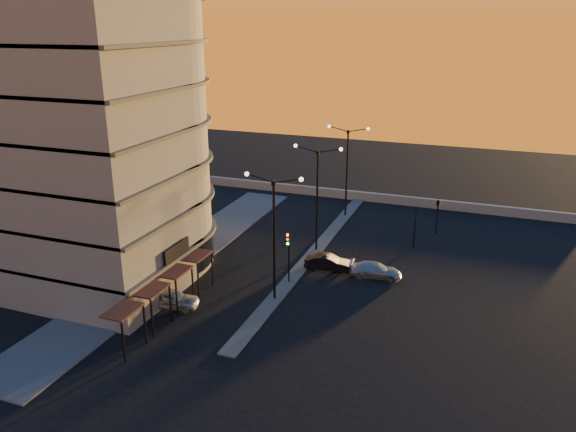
# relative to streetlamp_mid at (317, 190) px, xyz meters

# --- Properties ---
(ground) EXTENTS (120.00, 120.00, 0.00)m
(ground) POSITION_rel_streetlamp_mid_xyz_m (0.00, -10.00, -5.59)
(ground) COLOR black
(ground) RESTS_ON ground
(sidewalk_west) EXTENTS (5.00, 40.00, 0.12)m
(sidewalk_west) POSITION_rel_streetlamp_mid_xyz_m (-10.50, -6.00, -5.53)
(sidewalk_west) COLOR #474745
(sidewalk_west) RESTS_ON ground
(median) EXTENTS (1.20, 36.00, 0.12)m
(median) POSITION_rel_streetlamp_mid_xyz_m (0.00, 0.00, -5.53)
(median) COLOR #474745
(median) RESTS_ON ground
(parapet) EXTENTS (44.00, 0.50, 1.00)m
(parapet) POSITION_rel_streetlamp_mid_xyz_m (2.00, 16.00, -5.09)
(parapet) COLOR gray
(parapet) RESTS_ON ground
(building) EXTENTS (14.35, 17.08, 25.00)m
(building) POSITION_rel_streetlamp_mid_xyz_m (-14.00, -9.97, 6.32)
(building) COLOR slate
(building) RESTS_ON ground
(streetlamp_near) EXTENTS (4.32, 0.32, 9.51)m
(streetlamp_near) POSITION_rel_streetlamp_mid_xyz_m (0.00, -10.00, 0.00)
(streetlamp_near) COLOR black
(streetlamp_near) RESTS_ON ground
(streetlamp_mid) EXTENTS (4.32, 0.32, 9.51)m
(streetlamp_mid) POSITION_rel_streetlamp_mid_xyz_m (0.00, 0.00, 0.00)
(streetlamp_mid) COLOR black
(streetlamp_mid) RESTS_ON ground
(streetlamp_far) EXTENTS (4.32, 0.32, 9.51)m
(streetlamp_far) POSITION_rel_streetlamp_mid_xyz_m (0.00, 10.00, 0.00)
(streetlamp_far) COLOR black
(streetlamp_far) RESTS_ON ground
(traffic_light_main) EXTENTS (0.28, 0.44, 4.25)m
(traffic_light_main) POSITION_rel_streetlamp_mid_xyz_m (0.00, -7.13, -2.70)
(traffic_light_main) COLOR black
(traffic_light_main) RESTS_ON ground
(signal_east_a) EXTENTS (0.13, 0.16, 3.60)m
(signal_east_a) POSITION_rel_streetlamp_mid_xyz_m (8.00, 4.00, -3.66)
(signal_east_a) COLOR black
(signal_east_a) RESTS_ON ground
(signal_east_b) EXTENTS (0.42, 1.99, 3.60)m
(signal_east_b) POSITION_rel_streetlamp_mid_xyz_m (9.50, 8.00, -2.49)
(signal_east_b) COLOR black
(signal_east_b) RESTS_ON ground
(car_hatchback) EXTENTS (4.20, 2.30, 1.35)m
(car_hatchback) POSITION_rel_streetlamp_mid_xyz_m (-6.50, -13.66, -4.92)
(car_hatchback) COLOR #AFB3B7
(car_hatchback) RESTS_ON ground
(car_sedan) EXTENTS (3.96, 1.77, 1.26)m
(car_sedan) POSITION_rel_streetlamp_mid_xyz_m (2.18, -3.56, -4.96)
(car_sedan) COLOR black
(car_sedan) RESTS_ON ground
(car_wagon) EXTENTS (4.27, 2.13, 1.19)m
(car_wagon) POSITION_rel_streetlamp_mid_xyz_m (6.11, -3.62, -5.00)
(car_wagon) COLOR #A5A6AC
(car_wagon) RESTS_ON ground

